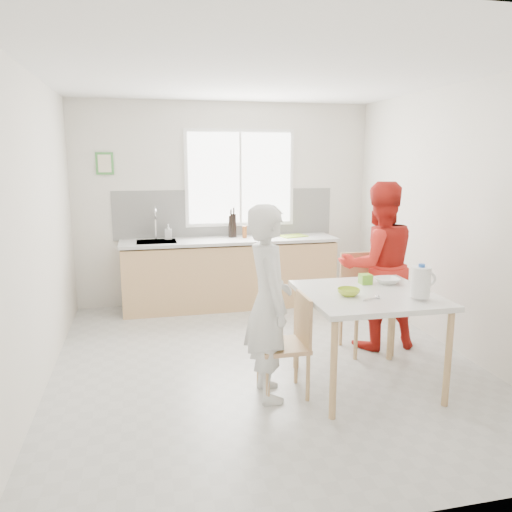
{
  "coord_description": "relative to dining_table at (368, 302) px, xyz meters",
  "views": [
    {
      "loc": [
        -1.11,
        -4.46,
        1.98
      ],
      "look_at": [
        -0.04,
        0.2,
        1.03
      ],
      "focal_mm": 35.0,
      "sensor_mm": 36.0,
      "label": 1
    }
  ],
  "objects": [
    {
      "name": "milk_jug",
      "position": [
        0.32,
        -0.28,
        0.23
      ],
      "size": [
        0.21,
        0.15,
        0.27
      ],
      "rotation": [
        0.0,
        0.0,
        -0.01
      ],
      "color": "white",
      "rests_on": "dining_table"
    },
    {
      "name": "wine_bottle_b",
      "position": [
        -0.7,
        2.74,
        0.31
      ],
      "size": [
        0.07,
        0.07,
        0.3
      ],
      "primitive_type": "cylinder",
      "color": "black",
      "rests_on": "kitchen_counter"
    },
    {
      "name": "backsplash",
      "position": [
        -0.74,
        2.91,
        0.47
      ],
      "size": [
        3.0,
        0.02,
        0.65
      ],
      "primitive_type": "cube",
      "color": "white",
      "rests_on": "room_shell"
    },
    {
      "name": "bowl_green",
      "position": [
        -0.2,
        -0.05,
        0.12
      ],
      "size": [
        0.19,
        0.19,
        0.06
      ],
      "primitive_type": "imported",
      "rotation": [
        0.0,
        0.0,
        -0.01
      ],
      "color": "#AFD130",
      "rests_on": "dining_table"
    },
    {
      "name": "green_box",
      "position": [
        0.1,
        0.28,
        0.13
      ],
      "size": [
        0.1,
        0.1,
        0.09
      ],
      "primitive_type": "cube",
      "rotation": [
        0.0,
        0.0,
        -0.01
      ],
      "color": "#6CB62A",
      "rests_on": "dining_table"
    },
    {
      "name": "dining_table",
      "position": [
        0.0,
        0.0,
        0.0
      ],
      "size": [
        1.11,
        1.11,
        0.85
      ],
      "rotation": [
        0.0,
        0.0,
        -0.01
      ],
      "color": "silver",
      "rests_on": "ground"
    },
    {
      "name": "chair_far",
      "position": [
        0.36,
        0.82,
        -0.21
      ],
      "size": [
        0.47,
        0.47,
        1.0
      ],
      "rotation": [
        0.0,
        0.0,
        -0.01
      ],
      "color": "tan",
      "rests_on": "ground"
    },
    {
      "name": "kitchen_counter",
      "position": [
        -0.74,
        2.62,
        -0.34
      ],
      "size": [
        2.84,
        0.64,
        1.37
      ],
      "color": "tan",
      "rests_on": "ground"
    },
    {
      "name": "person_white",
      "position": [
        -0.87,
        0.01,
        0.05
      ],
      "size": [
        0.39,
        0.59,
        1.62
      ],
      "primitive_type": "imported",
      "rotation": [
        0.0,
        0.0,
        1.56
      ],
      "color": "silver",
      "rests_on": "ground"
    },
    {
      "name": "wine_bottle_a",
      "position": [
        -0.66,
        2.75,
        0.32
      ],
      "size": [
        0.07,
        0.07,
        0.32
      ],
      "primitive_type": "cylinder",
      "color": "black",
      "rests_on": "kitchen_counter"
    },
    {
      "name": "soap_bottle",
      "position": [
        -1.53,
        2.77,
        0.26
      ],
      "size": [
        0.1,
        0.1,
        0.2
      ],
      "primitive_type": "imported",
      "rotation": [
        0.0,
        0.0,
        -0.08
      ],
      "color": "#999999",
      "rests_on": "kitchen_counter"
    },
    {
      "name": "spoon",
      "position": [
        -0.08,
        -0.22,
        0.1
      ],
      "size": [
        0.15,
        0.06,
        0.01
      ],
      "primitive_type": "cylinder",
      "rotation": [
        0.0,
        1.57,
        0.34
      ],
      "color": "#A5A5AA",
      "rests_on": "dining_table"
    },
    {
      "name": "window",
      "position": [
        -0.54,
        2.9,
        0.94
      ],
      "size": [
        1.5,
        0.06,
        1.3
      ],
      "color": "white",
      "rests_on": "room_shell"
    },
    {
      "name": "cutting_board",
      "position": [
        0.14,
        2.64,
        0.17
      ],
      "size": [
        0.41,
        0.34,
        0.01
      ],
      "primitive_type": "cube",
      "rotation": [
        0.0,
        0.0,
        0.29
      ],
      "color": "#97C32D",
      "rests_on": "kitchen_counter"
    },
    {
      "name": "ground",
      "position": [
        -0.74,
        0.67,
        -0.76
      ],
      "size": [
        4.5,
        4.5,
        0.0
      ],
      "primitive_type": "plane",
      "color": "#B7B7B2",
      "rests_on": "ground"
    },
    {
      "name": "picture_frame",
      "position": [
        -2.29,
        2.91,
        1.14
      ],
      "size": [
        0.22,
        0.03,
        0.28
      ],
      "color": "#449242",
      "rests_on": "room_shell"
    },
    {
      "name": "room_shell",
      "position": [
        -0.74,
        0.67,
        0.89
      ],
      "size": [
        4.5,
        4.5,
        4.5
      ],
      "color": "silver",
      "rests_on": "ground"
    },
    {
      "name": "person_red",
      "position": [
        0.52,
        0.86,
        0.11
      ],
      "size": [
        0.85,
        0.67,
        1.74
      ],
      "primitive_type": "imported",
      "rotation": [
        0.0,
        0.0,
        3.13
      ],
      "color": "red",
      "rests_on": "ground"
    },
    {
      "name": "bowl_white",
      "position": [
        0.3,
        0.25,
        0.11
      ],
      "size": [
        0.22,
        0.22,
        0.05
      ],
      "primitive_type": "imported",
      "rotation": [
        0.0,
        0.0,
        -0.01
      ],
      "color": "white",
      "rests_on": "dining_table"
    },
    {
      "name": "chair_left",
      "position": [
        -0.69,
        0.01,
        -0.29
      ],
      "size": [
        0.4,
        0.4,
        0.86
      ],
      "rotation": [
        0.0,
        0.0,
        -1.58
      ],
      "color": "tan",
      "rests_on": "ground"
    },
    {
      "name": "jar_amber",
      "position": [
        -0.53,
        2.65,
        0.24
      ],
      "size": [
        0.06,
        0.06,
        0.16
      ],
      "primitive_type": "cylinder",
      "color": "brown",
      "rests_on": "kitchen_counter"
    }
  ]
}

